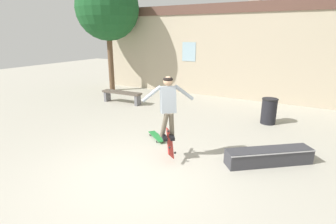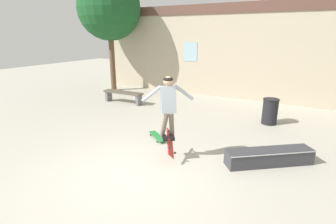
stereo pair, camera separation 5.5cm
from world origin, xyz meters
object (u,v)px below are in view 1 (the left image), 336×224
object	(u,v)px
tree_left	(107,9)
park_bench	(122,95)
skateboard_flipping	(170,143)
skater	(168,103)
trash_bin	(269,110)
skateboard_resting	(157,136)
skate_ledge	(269,156)

from	to	relation	value
tree_left	park_bench	bearing A→B (deg)	-41.22
tree_left	park_bench	xyz separation A→B (m)	(2.14, -1.87, -3.69)
skateboard_flipping	skater	bearing A→B (deg)	-62.45
trash_bin	park_bench	bearing A→B (deg)	-177.71
tree_left	skater	distance (m)	8.91
park_bench	trash_bin	bearing A→B (deg)	0.63
skater	skateboard_resting	size ratio (longest dim) A/B	1.82
trash_bin	skater	size ratio (longest dim) A/B	0.58
trash_bin	skater	world-z (taller)	skater
skater	skateboard_flipping	world-z (taller)	skater
skateboard_flipping	skateboard_resting	xyz separation A→B (m)	(-0.94, 0.93, -0.35)
skate_ledge	skater	size ratio (longest dim) A/B	1.26
trash_bin	skateboard_flipping	size ratio (longest dim) A/B	1.10
tree_left	skate_ledge	size ratio (longest dim) A/B	3.02
skate_ledge	skater	world-z (taller)	skater
park_bench	skateboard_flipping	distance (m)	5.66
skater	trash_bin	bearing A→B (deg)	117.75
skateboard_resting	skate_ledge	bearing A→B (deg)	-143.52
tree_left	skate_ledge	world-z (taller)	tree_left
tree_left	skateboard_resting	bearing A→B (deg)	-39.63
skater	skateboard_flipping	xyz separation A→B (m)	(0.03, 0.05, -0.99)
park_bench	skateboard_flipping	bearing A→B (deg)	-41.66
tree_left	skate_ledge	bearing A→B (deg)	-28.30
park_bench	skater	world-z (taller)	skater
skate_ledge	skater	xyz separation A→B (m)	(-2.14, -0.93, 1.23)
tree_left	skateboard_flipping	world-z (taller)	tree_left
skate_ledge	skater	bearing A→B (deg)	165.51
park_bench	skateboard_resting	size ratio (longest dim) A/B	2.31
skate_ledge	trash_bin	bearing A→B (deg)	60.95
skate_ledge	tree_left	bearing A→B (deg)	113.67
skateboard_flipping	park_bench	bearing A→B (deg)	-162.37
tree_left	trash_bin	distance (m)	9.03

